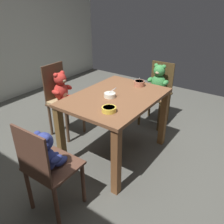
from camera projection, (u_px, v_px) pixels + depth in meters
The scene contains 8 objects.
ground_plane at pixel (115, 154), 2.84m from camera, with size 5.20×5.20×0.04m.
dining_table at pixel (116, 107), 2.55m from camera, with size 1.13×0.83×0.76m.
teddy_chair_near_left at pixel (47, 160), 1.85m from camera, with size 0.39×0.41×0.88m.
teddy_chair_far_center at pixel (62, 94), 2.99m from camera, with size 0.38×0.38×0.95m.
teddy_chair_near_right at pixel (158, 86), 3.26m from camera, with size 0.41×0.37×0.88m.
porridge_bowl_yellow_near_left at pixel (109, 109), 2.14m from camera, with size 0.14×0.14×0.05m.
porridge_bowl_white_center at pixel (110, 95), 2.44m from camera, with size 0.12×0.12×0.11m.
porridge_bowl_terracotta_near_right at pixel (139, 83), 2.74m from camera, with size 0.13×0.13×0.12m.
Camera 1 is at (-1.89, -1.30, 1.73)m, focal length 36.97 mm.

